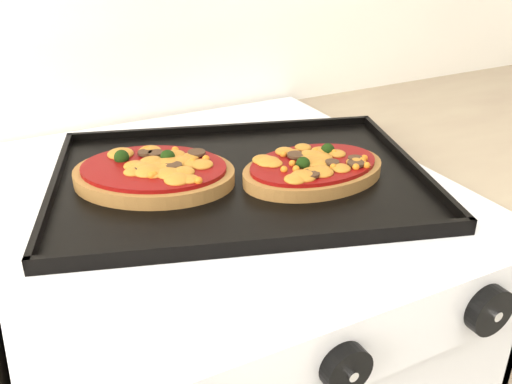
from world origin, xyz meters
TOP-DOWN VIEW (x-y plane):
  - control_panel at (0.01, 1.39)m, footprint 0.60×0.02m
  - knob_center at (0.00, 1.37)m, footprint 0.05×0.02m
  - knob_right at (0.19, 1.37)m, footprint 0.06×0.02m
  - baking_tray at (0.04, 1.68)m, footprint 0.59×0.50m
  - pizza_left at (-0.07, 1.72)m, footprint 0.27×0.25m
  - pizza_right at (0.13, 1.63)m, footprint 0.21×0.14m

SIDE VIEW (x-z plane):
  - control_panel at x=0.01m, z-range 0.81..0.90m
  - knob_center at x=0.00m, z-range 0.83..0.88m
  - knob_right at x=0.19m, z-range 0.83..0.88m
  - baking_tray at x=0.04m, z-range 0.91..0.93m
  - pizza_right at x=0.13m, z-range 0.92..0.95m
  - pizza_left at x=-0.07m, z-range 0.92..0.95m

